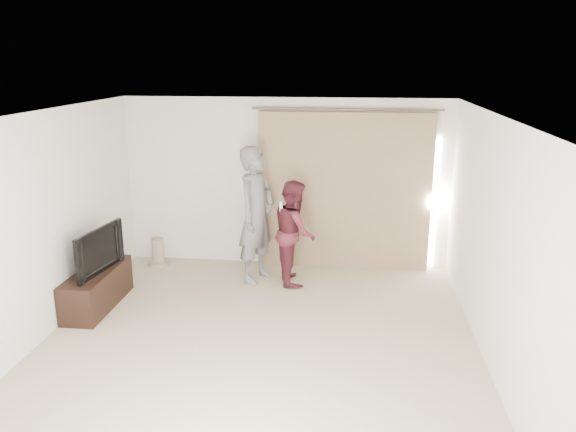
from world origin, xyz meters
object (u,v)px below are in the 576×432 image
object	(u,v)px
tv	(93,250)
person_woman	(294,232)
tv_console	(97,289)
person_man	(256,215)

from	to	relation	value
tv	person_woman	bearing A→B (deg)	-56.56
tv	person_woman	distance (m)	2.74
person_woman	tv_console	bearing A→B (deg)	-154.81
tv_console	tv	bearing A→B (deg)	0.00
tv	person_woman	size ratio (longest dim) A/B	0.67
person_man	person_woman	size ratio (longest dim) A/B	1.31
tv_console	tv	distance (m)	0.54
tv_console	person_man	distance (m)	2.37
tv	person_woman	xyz separation A→B (m)	(2.48, 1.17, -0.04)
tv	person_woman	world-z (taller)	person_woman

